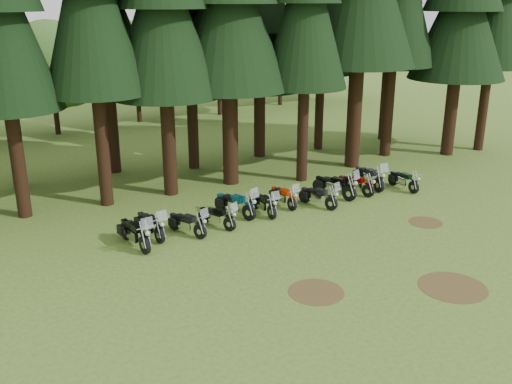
# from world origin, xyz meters

# --- Properties ---
(ground) EXTENTS (120.00, 120.00, 0.00)m
(ground) POSITION_xyz_m (0.00, 0.00, 0.00)
(ground) COLOR #45691D
(ground) RESTS_ON ground
(pine_back_4) EXTENTS (4.94, 4.94, 13.78)m
(pine_back_4) POSITION_xyz_m (4.04, 13.25, 8.25)
(pine_back_4) COLOR black
(pine_back_4) RESTS_ON ground
(decid_3) EXTENTS (6.12, 5.95, 7.65)m
(decid_3) POSITION_xyz_m (-4.71, 25.13, 4.51)
(decid_3) COLOR black
(decid_3) RESTS_ON ground
(decid_4) EXTENTS (5.93, 5.76, 7.41)m
(decid_4) POSITION_xyz_m (1.58, 26.32, 4.37)
(decid_4) COLOR black
(decid_4) RESTS_ON ground
(decid_5) EXTENTS (8.45, 8.21, 10.56)m
(decid_5) POSITION_xyz_m (8.29, 25.71, 6.23)
(decid_5) COLOR black
(decid_5) RESTS_ON ground
(decid_6) EXTENTS (7.06, 6.86, 8.82)m
(decid_6) POSITION_xyz_m (14.85, 27.01, 5.20)
(decid_6) COLOR black
(decid_6) RESTS_ON ground
(decid_7) EXTENTS (8.44, 8.20, 10.55)m
(decid_7) POSITION_xyz_m (19.46, 26.83, 6.22)
(decid_7) COLOR black
(decid_7) RESTS_ON ground
(dirt_patch_0) EXTENTS (1.80, 1.80, 0.01)m
(dirt_patch_0) POSITION_xyz_m (-3.00, -2.00, 0.01)
(dirt_patch_0) COLOR #4C3D1E
(dirt_patch_0) RESTS_ON ground
(dirt_patch_1) EXTENTS (1.40, 1.40, 0.01)m
(dirt_patch_1) POSITION_xyz_m (4.50, 0.50, 0.01)
(dirt_patch_1) COLOR #4C3D1E
(dirt_patch_1) RESTS_ON ground
(dirt_patch_2) EXTENTS (2.20, 2.20, 0.01)m
(dirt_patch_2) POSITION_xyz_m (1.00, -4.00, 0.01)
(dirt_patch_2) COLOR #4C3D1E
(dirt_patch_2) RESTS_ON ground
(motorcycle_0) EXTENTS (0.57, 2.40, 1.50)m
(motorcycle_0) POSITION_xyz_m (-6.76, 4.35, 0.50)
(motorcycle_0) COLOR black
(motorcycle_0) RESTS_ON ground
(motorcycle_1) EXTENTS (0.52, 2.24, 1.41)m
(motorcycle_1) POSITION_xyz_m (-5.92, 4.94, 0.47)
(motorcycle_1) COLOR black
(motorcycle_1) RESTS_ON ground
(motorcycle_2) EXTENTS (0.98, 2.03, 1.31)m
(motorcycle_2) POSITION_xyz_m (-4.60, 4.42, 0.44)
(motorcycle_2) COLOR black
(motorcycle_2) RESTS_ON ground
(motorcycle_3) EXTENTS (0.98, 1.95, 1.26)m
(motorcycle_3) POSITION_xyz_m (-3.23, 4.51, 0.42)
(motorcycle_3) COLOR black
(motorcycle_3) RESTS_ON ground
(motorcycle_4) EXTENTS (1.02, 2.33, 1.49)m
(motorcycle_4) POSITION_xyz_m (-1.98, 5.25, 0.50)
(motorcycle_4) COLOR black
(motorcycle_4) RESTS_ON ground
(motorcycle_5) EXTENTS (0.40, 2.10, 1.32)m
(motorcycle_5) POSITION_xyz_m (-0.80, 4.83, 0.44)
(motorcycle_5) COLOR black
(motorcycle_5) RESTS_ON ground
(motorcycle_6) EXTENTS (0.38, 2.03, 1.28)m
(motorcycle_6) POSITION_xyz_m (0.49, 5.25, 0.43)
(motorcycle_6) COLOR black
(motorcycle_6) RESTS_ON ground
(motorcycle_7) EXTENTS (0.88, 2.09, 1.33)m
(motorcycle_7) POSITION_xyz_m (1.79, 4.38, 0.45)
(motorcycle_7) COLOR black
(motorcycle_7) RESTS_ON ground
(motorcycle_8) EXTENTS (1.03, 2.41, 1.54)m
(motorcycle_8) POSITION_xyz_m (3.22, 5.03, 0.52)
(motorcycle_8) COLOR black
(motorcycle_8) RESTS_ON ground
(motorcycle_9) EXTENTS (0.73, 2.06, 0.86)m
(motorcycle_9) POSITION_xyz_m (4.37, 4.93, 0.44)
(motorcycle_9) COLOR black
(motorcycle_9) RESTS_ON ground
(motorcycle_10) EXTENTS (0.55, 2.42, 1.52)m
(motorcycle_10) POSITION_xyz_m (5.59, 5.33, 0.51)
(motorcycle_10) COLOR black
(motorcycle_10) RESTS_ON ground
(motorcycle_11) EXTENTS (0.30, 2.06, 0.84)m
(motorcycle_11) POSITION_xyz_m (6.86, 4.25, 0.43)
(motorcycle_11) COLOR black
(motorcycle_11) RESTS_ON ground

